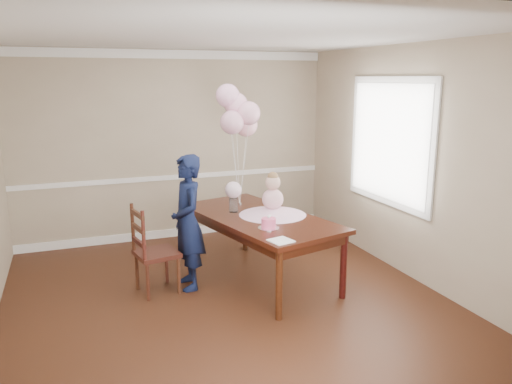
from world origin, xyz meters
name	(u,v)px	position (x,y,z in m)	size (l,w,h in m)	color
floor	(230,305)	(0.00, 0.00, 0.00)	(4.50, 5.00, 0.00)	black
ceiling	(226,35)	(0.00, 0.00, 2.70)	(4.50, 5.00, 0.02)	silver
wall_back	(176,146)	(0.00, 2.50, 1.35)	(4.50, 0.02, 2.70)	tan
wall_front	(372,265)	(0.00, -2.50, 1.35)	(4.50, 0.02, 2.70)	tan
wall_right	(416,164)	(2.25, 0.00, 1.35)	(0.02, 5.00, 2.70)	tan
chair_rail_trim	(177,177)	(0.00, 2.49, 0.90)	(4.50, 0.02, 0.07)	white
crown_molding	(172,54)	(0.00, 2.49, 2.63)	(4.50, 0.02, 0.12)	white
baseboard_trim	(179,232)	(0.00, 2.49, 0.06)	(4.50, 0.02, 0.12)	white
window_frame	(390,142)	(2.23, 0.50, 1.55)	(0.02, 1.66, 1.56)	silver
window_blinds	(388,142)	(2.21, 0.50, 1.55)	(0.01, 1.50, 1.40)	white
dining_table_top	(259,218)	(0.54, 0.55, 0.74)	(1.03, 2.05, 0.05)	black
table_apron	(259,224)	(0.54, 0.55, 0.67)	(0.92, 1.95, 0.10)	black
table_leg_fl	(279,285)	(0.36, -0.47, 0.36)	(0.07, 0.07, 0.72)	black
table_leg_fr	(343,266)	(1.19, -0.26, 0.36)	(0.07, 0.07, 0.72)	black
table_leg_bl	(189,236)	(-0.11, 1.36, 0.36)	(0.07, 0.07, 0.72)	black
table_leg_br	(245,224)	(0.73, 1.57, 0.36)	(0.07, 0.07, 0.72)	black
baby_skirt	(273,210)	(0.70, 0.54, 0.82)	(0.78, 0.78, 0.10)	#F3B3D6
baby_torso	(273,199)	(0.70, 0.54, 0.95)	(0.25, 0.25, 0.25)	#E590C2
baby_head	(273,182)	(0.70, 0.54, 1.15)	(0.17, 0.17, 0.17)	#D5A592
baby_hair	(273,177)	(0.70, 0.54, 1.21)	(0.12, 0.12, 0.12)	brown
cake_platter	(269,228)	(0.46, 0.06, 0.77)	(0.23, 0.23, 0.01)	silver
birthday_cake	(269,223)	(0.46, 0.06, 0.83)	(0.15, 0.15, 0.10)	#F64D84
cake_flower_a	(269,217)	(0.46, 0.06, 0.90)	(0.03, 0.03, 0.03)	white
cake_flower_b	(270,216)	(0.48, 0.08, 0.90)	(0.03, 0.03, 0.03)	white
rose_vase_near	(233,205)	(0.32, 0.81, 0.85)	(0.10, 0.10, 0.16)	silver
roses_near	(233,190)	(0.32, 0.81, 1.04)	(0.19, 0.19, 0.19)	silver
napkin	(281,241)	(0.41, -0.38, 0.77)	(0.21, 0.21, 0.01)	white
balloon_weight	(240,204)	(0.50, 1.12, 0.78)	(0.04, 0.04, 0.02)	silver
balloon_a	(232,122)	(0.40, 1.10, 1.79)	(0.29, 0.29, 0.29)	#E2A0B9
balloon_b	(249,113)	(0.62, 1.10, 1.90)	(0.29, 0.29, 0.29)	#F6AEC8
balloon_c	(236,104)	(0.50, 1.23, 2.00)	(0.29, 0.29, 0.29)	#FFB4D3
balloon_d	(228,96)	(0.39, 1.22, 2.10)	(0.29, 0.29, 0.29)	#FFB4DB
balloon_e	(246,125)	(0.63, 1.24, 1.74)	(0.29, 0.29, 0.29)	#FFB4C3
balloon_ribbon_a	(236,170)	(0.45, 1.11, 1.21)	(0.00, 0.00, 0.86)	white
balloon_ribbon_b	(244,165)	(0.56, 1.11, 1.26)	(0.00, 0.00, 0.96)	silver
balloon_ribbon_c	(238,161)	(0.50, 1.18, 1.31)	(0.00, 0.00, 1.07)	white
balloon_ribbon_d	(234,157)	(0.45, 1.17, 1.36)	(0.00, 0.00, 1.17)	white
balloon_ribbon_e	(243,171)	(0.57, 1.18, 1.18)	(0.00, 0.00, 0.81)	white
dining_chair_seat	(157,254)	(-0.63, 0.62, 0.44)	(0.43, 0.43, 0.05)	#33130E
chair_leg_fl	(148,282)	(-0.77, 0.41, 0.21)	(0.04, 0.04, 0.42)	#34160E
chair_leg_fr	(179,275)	(-0.43, 0.48, 0.21)	(0.04, 0.04, 0.42)	#3C1C10
chair_leg_bl	(137,271)	(-0.84, 0.75, 0.21)	(0.04, 0.04, 0.42)	#32170D
chair_leg_br	(167,265)	(-0.49, 0.82, 0.21)	(0.04, 0.04, 0.42)	#39160F
chair_back_post_l	(144,236)	(-0.79, 0.41, 0.72)	(0.04, 0.04, 0.54)	#3B1510
chair_back_post_r	(133,228)	(-0.86, 0.75, 0.72)	(0.04, 0.04, 0.54)	#391A0F
chair_slat_low	(139,242)	(-0.82, 0.58, 0.60)	(0.03, 0.39, 0.05)	#36120E
chair_slat_mid	(138,228)	(-0.82, 0.58, 0.76)	(0.03, 0.39, 0.05)	#3A1B0F
chair_slat_top	(137,214)	(-0.82, 0.58, 0.91)	(0.03, 0.39, 0.05)	#33180E
woman	(188,222)	(-0.28, 0.62, 0.75)	(0.55, 0.37, 1.51)	black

